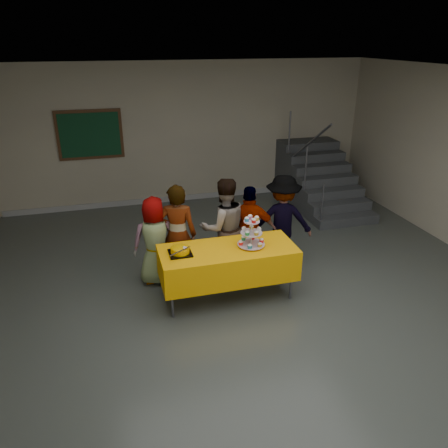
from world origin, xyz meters
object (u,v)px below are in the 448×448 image
object	(u,v)px
bake_table	(228,262)
schoolchild_d	(250,230)
cupcake_stand	(251,234)
schoolchild_e	(282,220)
schoolchild_b	(178,235)
staircase	(316,180)
schoolchild_a	(155,241)
bear_cake	(180,250)
schoolchild_c	(224,227)
noticeboard	(90,135)

from	to	relation	value
bake_table	schoolchild_d	size ratio (longest dim) A/B	1.33
cupcake_stand	schoolchild_e	bearing A→B (deg)	44.84
schoolchild_b	staircase	world-z (taller)	staircase
schoolchild_a	schoolchild_b	distance (m)	0.35
bear_cake	staircase	bearing A→B (deg)	41.75
schoolchild_a	schoolchild_b	bearing A→B (deg)	166.54
schoolchild_c	staircase	bearing A→B (deg)	-140.76
schoolchild_c	schoolchild_a	bearing A→B (deg)	-3.65
bear_cake	schoolchild_c	bearing A→B (deg)	40.48
schoolchild_b	schoolchild_e	world-z (taller)	schoolchild_b
bake_table	bear_cake	xyz separation A→B (m)	(-0.66, 0.01, 0.27)
schoolchild_b	schoolchild_d	world-z (taller)	schoolchild_b
schoolchild_d	schoolchild_e	distance (m)	0.61
schoolchild_d	noticeboard	world-z (taller)	noticeboard
schoolchild_b	schoolchild_a	bearing A→B (deg)	0.70
schoolchild_c	staircase	distance (m)	3.85
bake_table	staircase	size ratio (longest dim) A/B	0.78
schoolchild_d	schoolchild_e	bearing A→B (deg)	-145.16
staircase	cupcake_stand	bearing A→B (deg)	-129.00
cupcake_stand	schoolchild_e	xyz separation A→B (m)	(0.79, 0.79, -0.20)
bake_table	schoolchild_b	distance (m)	0.88
schoolchild_c	schoolchild_d	size ratio (longest dim) A/B	1.10
schoolchild_b	bake_table	bearing A→B (deg)	150.66
bear_cake	staircase	world-z (taller)	staircase
schoolchild_b	schoolchild_c	bearing A→B (deg)	-157.04
cupcake_stand	schoolchild_d	distance (m)	0.71
schoolchild_b	schoolchild_d	size ratio (longest dim) A/B	1.09
schoolchild_d	schoolchild_b	bearing A→B (deg)	21.31
schoolchild_b	noticeboard	size ratio (longest dim) A/B	1.19
schoolchild_d	schoolchild_e	xyz separation A→B (m)	(0.59, 0.15, 0.04)
schoolchild_d	noticeboard	distance (m)	4.25
cupcake_stand	schoolchild_b	distance (m)	1.13
schoolchild_c	noticeboard	world-z (taller)	noticeboard
schoolchild_a	schoolchild_c	distance (m)	1.05
bake_table	bear_cake	bearing A→B (deg)	178.81
staircase	noticeboard	bearing A→B (deg)	169.98
bake_table	cupcake_stand	world-z (taller)	cupcake_stand
bake_table	schoolchild_a	world-z (taller)	schoolchild_a
noticeboard	bear_cake	bearing A→B (deg)	-75.11
bear_cake	staircase	size ratio (longest dim) A/B	0.15
schoolchild_c	noticeboard	size ratio (longest dim) A/B	1.19
bear_cake	noticeboard	size ratio (longest dim) A/B	0.28
noticeboard	cupcake_stand	bearing A→B (deg)	-63.24
schoolchild_c	schoolchild_d	xyz separation A→B (m)	(0.39, -0.07, -0.07)
schoolchild_b	schoolchild_e	xyz separation A→B (m)	(1.71, 0.16, -0.03)
cupcake_stand	schoolchild_c	bearing A→B (deg)	105.31
schoolchild_a	schoolchild_d	distance (m)	1.44
staircase	noticeboard	world-z (taller)	noticeboard
schoolchild_a	noticeboard	xyz separation A→B (m)	(-0.83, 3.39, 0.93)
bear_cake	schoolchild_a	size ratio (longest dim) A/B	0.27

